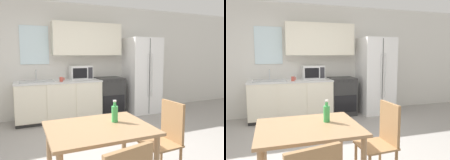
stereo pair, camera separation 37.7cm
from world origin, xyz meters
The scene contains 11 objects.
ground_plane centered at (0.00, 0.00, 0.00)m, with size 12.00×12.00×0.00m, color gray.
wall_back centered at (0.07, 2.39, 1.44)m, with size 12.00×0.38×2.70m.
kitchen_counter centered at (-0.29, 2.07, 0.46)m, with size 1.87×0.68×0.90m.
oven_range centered at (0.95, 2.10, 0.46)m, with size 0.62×0.60×0.92m.
refrigerator centered at (1.83, 2.03, 0.95)m, with size 0.81×0.78×1.90m.
kitchen_sink centered at (-0.75, 2.07, 0.92)m, with size 0.71×0.44×0.25m.
microwave centered at (0.25, 2.19, 1.06)m, with size 0.51×0.36×0.32m.
coffee_mug centered at (-0.25, 1.91, 0.95)m, with size 0.11×0.08×0.10m.
dining_table centered at (-0.38, -0.87, 0.66)m, with size 1.02×0.82×0.78m.
dining_chair_side centered at (0.51, -0.79, 0.54)m, with size 0.43×0.43×0.93m.
drink_bottle centered at (-0.17, -0.79, 0.87)m, with size 0.07×0.07×0.24m.
Camera 2 is at (-0.73, -2.98, 1.49)m, focal length 35.00 mm.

